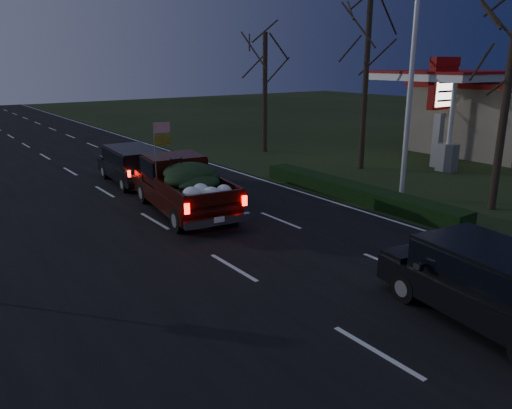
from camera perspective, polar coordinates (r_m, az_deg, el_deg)
ground at (r=13.56m, az=-2.61°, el=-7.26°), size 120.00×120.00×0.00m
road_asphalt at (r=13.55m, az=-2.61°, el=-7.23°), size 14.00×120.00×0.02m
hedge_row at (r=20.47m, az=11.17°, el=1.43°), size 1.00×10.00×0.60m
light_pole at (r=20.49m, az=17.49°, el=15.68°), size 0.50×0.90×9.16m
gas_price_pylon at (r=27.56m, az=20.51°, el=11.76°), size 2.00×0.41×5.57m
gas_station_building at (r=35.05m, az=26.32°, el=8.92°), size 10.00×7.00×4.00m
gas_canopy at (r=29.75m, az=21.21°, el=13.06°), size 7.10×6.10×4.88m
bare_tree_near at (r=20.13m, az=27.24°, el=15.04°), size 3.60×3.60×7.50m
bare_tree_mid at (r=26.02m, az=12.69°, el=17.86°), size 3.60×3.60×8.50m
bare_tree_far at (r=30.52m, az=1.05°, el=15.81°), size 3.60×3.60×7.00m
pickup_truck at (r=18.32m, az=-8.29°, el=2.49°), size 2.89×5.92×2.98m
lead_suv at (r=23.20m, az=-13.90°, el=4.77°), size 2.27×4.77×1.33m
rear_suv at (r=11.48m, az=25.98°, el=-7.83°), size 2.63×4.98×1.36m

